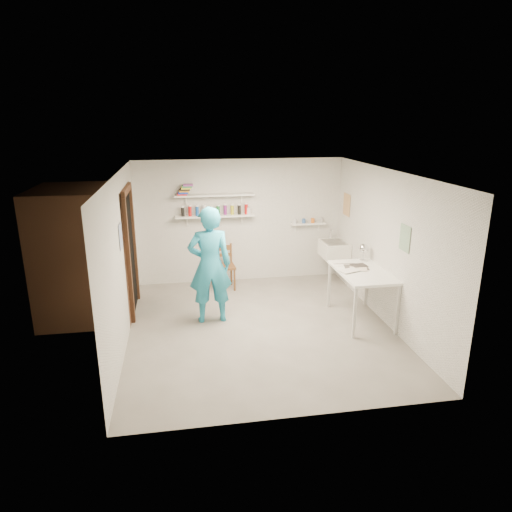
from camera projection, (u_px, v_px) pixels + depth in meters
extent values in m
cube|color=slate|center=(260.00, 328.00, 7.12)|extent=(4.00, 4.50, 0.02)
cube|color=silver|center=(261.00, 172.00, 6.42)|extent=(4.00, 4.50, 0.02)
cube|color=silver|center=(240.00, 221.00, 8.90)|extent=(4.00, 0.02, 2.40)
cube|color=silver|center=(299.00, 317.00, 4.64)|extent=(4.00, 0.02, 2.40)
cube|color=silver|center=(121.00, 261.00, 6.45)|extent=(0.02, 4.50, 2.40)
cube|color=silver|center=(388.00, 248.00, 7.09)|extent=(0.02, 4.50, 2.40)
cube|color=black|center=(130.00, 253.00, 7.50)|extent=(0.02, 0.90, 2.00)
cube|color=brown|center=(85.00, 253.00, 7.37)|extent=(1.40, 1.50, 2.10)
cube|color=brown|center=(126.00, 190.00, 7.20)|extent=(0.06, 1.05, 0.10)
cube|color=brown|center=(129.00, 262.00, 7.03)|extent=(0.06, 0.10, 2.00)
cube|color=brown|center=(134.00, 245.00, 7.98)|extent=(0.06, 0.10, 2.00)
cube|color=white|center=(215.00, 216.00, 8.65)|extent=(1.50, 0.22, 0.03)
cube|color=white|center=(214.00, 195.00, 8.54)|extent=(1.50, 0.22, 0.03)
cube|color=white|center=(308.00, 224.00, 9.05)|extent=(0.70, 0.14, 0.03)
cube|color=#334C7F|center=(121.00, 236.00, 6.40)|extent=(0.01, 0.28, 0.36)
cube|color=#995933|center=(347.00, 205.00, 8.68)|extent=(0.01, 0.34, 0.42)
cube|color=#3F724C|center=(405.00, 238.00, 6.48)|extent=(0.01, 0.30, 0.38)
cube|color=white|center=(334.00, 250.00, 8.80)|extent=(0.48, 0.60, 0.30)
imported|color=#2596B9|center=(210.00, 265.00, 7.11)|extent=(0.69, 0.47, 1.87)
cylinder|color=#CCC78B|center=(209.00, 242.00, 7.23)|extent=(0.34, 0.05, 0.34)
cube|color=brown|center=(224.00, 267.00, 8.62)|extent=(0.44, 0.42, 0.88)
cube|color=white|center=(361.00, 296.00, 7.28)|extent=(0.75, 1.25, 0.84)
sphere|color=silver|center=(364.00, 248.00, 7.60)|extent=(0.16, 0.16, 0.16)
cylinder|color=black|center=(181.00, 212.00, 8.53)|extent=(0.06, 0.06, 0.17)
cylinder|color=red|center=(189.00, 212.00, 8.55)|extent=(0.06, 0.06, 0.17)
cylinder|color=blue|center=(196.00, 211.00, 8.57)|extent=(0.06, 0.06, 0.17)
cylinder|color=white|center=(204.00, 211.00, 8.59)|extent=(0.06, 0.06, 0.17)
cylinder|color=orange|center=(211.00, 211.00, 8.61)|extent=(0.06, 0.06, 0.17)
cylinder|color=#268C3F|center=(219.00, 211.00, 8.64)|extent=(0.06, 0.06, 0.17)
cylinder|color=#8C268C|center=(226.00, 210.00, 8.66)|extent=(0.06, 0.06, 0.17)
cylinder|color=gold|center=(233.00, 210.00, 8.68)|extent=(0.06, 0.06, 0.17)
cylinder|color=black|center=(240.00, 210.00, 8.70)|extent=(0.06, 0.06, 0.17)
cylinder|color=red|center=(248.00, 210.00, 8.73)|extent=(0.06, 0.06, 0.17)
cube|color=red|center=(182.00, 194.00, 8.43)|extent=(0.18, 0.14, 0.03)
cube|color=#1933A5|center=(183.00, 193.00, 8.43)|extent=(0.18, 0.14, 0.03)
cube|color=orange|center=(184.00, 191.00, 8.42)|extent=(0.18, 0.14, 0.03)
cube|color=black|center=(185.00, 190.00, 8.42)|extent=(0.18, 0.14, 0.03)
cube|color=yellow|center=(186.00, 188.00, 8.41)|extent=(0.18, 0.14, 0.03)
cube|color=#338C4C|center=(187.00, 187.00, 8.41)|extent=(0.18, 0.14, 0.03)
cube|color=#8C3F8C|center=(188.00, 185.00, 8.40)|extent=(0.18, 0.14, 0.03)
cylinder|color=silver|center=(298.00, 221.00, 9.00)|extent=(0.07, 0.07, 0.09)
cylinder|color=#335999|center=(305.00, 221.00, 9.02)|extent=(0.07, 0.07, 0.09)
cylinder|color=orange|center=(312.00, 221.00, 9.05)|extent=(0.07, 0.07, 0.09)
cylinder|color=#999999|center=(318.00, 220.00, 9.07)|extent=(0.07, 0.07, 0.09)
cube|color=silver|center=(363.00, 271.00, 7.15)|extent=(0.30, 0.22, 0.00)
cube|color=#4C4742|center=(363.00, 271.00, 7.15)|extent=(0.30, 0.22, 0.00)
cube|color=beige|center=(363.00, 270.00, 7.15)|extent=(0.30, 0.22, 0.00)
cube|color=#383330|center=(363.00, 270.00, 7.15)|extent=(0.30, 0.22, 0.00)
cube|color=silver|center=(363.00, 270.00, 7.15)|extent=(0.30, 0.22, 0.00)
cube|color=silver|center=(363.00, 270.00, 7.15)|extent=(0.30, 0.22, 0.00)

